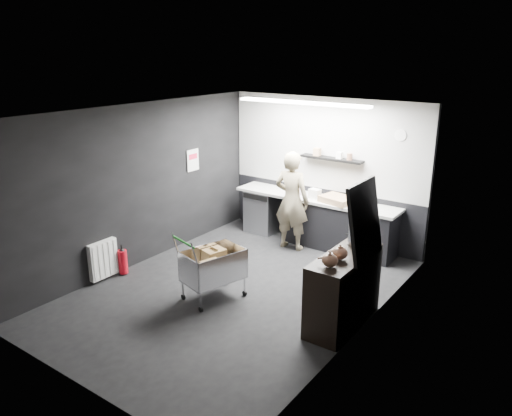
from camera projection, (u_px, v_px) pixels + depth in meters
The scene contains 22 objects.
floor at pixel (236, 291), 7.60m from camera, with size 5.50×5.50×0.00m, color black.
ceiling at pixel (233, 112), 6.77m from camera, with size 5.50×5.50×0.00m, color silver.
wall_back at pixel (324, 170), 9.32m from camera, with size 5.50×5.50×0.00m, color black.
wall_front at pixel (68, 274), 5.05m from camera, with size 5.50×5.50×0.00m, color black.
wall_left at pixel (139, 185), 8.29m from camera, with size 5.50×5.50×0.00m, color black.
wall_right at pixel (364, 235), 6.08m from camera, with size 5.50×5.50×0.00m, color black.
kitchen_wall_panel at pixel (325, 144), 9.15m from camera, with size 3.95×0.02×1.70m, color #B7B6B2.
dado_panel at pixel (322, 214), 9.56m from camera, with size 3.95×0.02×1.00m, color black.
floating_shelf at pixel (332, 159), 9.02m from camera, with size 1.20×0.22×0.04m, color black.
wall_clock at pixel (401, 135), 8.28m from camera, with size 0.20×0.20×0.03m, color white.
poster at pixel (193, 160), 9.22m from camera, with size 0.02×0.30×0.40m, color silver.
poster_red_band at pixel (193, 157), 9.20m from camera, with size 0.01×0.22×0.10m, color red.
radiator at pixel (103, 259), 7.86m from camera, with size 0.10×0.50×0.60m, color white.
ceiling_strip at pixel (302, 103), 8.22m from camera, with size 2.40×0.20×0.04m, color white.
prep_counter at pixel (321, 221), 9.26m from camera, with size 3.20×0.61×0.90m.
person at pixel (292, 201), 8.97m from camera, with size 0.66×0.43×1.82m, color #B8B192.
shopping_cart at pixel (213, 267), 7.25m from camera, with size 0.78×1.07×1.02m.
sideboard at pixel (346, 280), 6.54m from camera, with size 0.57×1.32×1.98m.
fire_extinguisher at pixel (123, 261), 8.09m from camera, with size 0.15×0.15×0.49m.
cardboard_box at pixel (337, 200), 8.88m from camera, with size 0.56×0.43×0.11m, color #A47F57.
pink_tub at pixel (298, 189), 9.37m from camera, with size 0.20×0.20×0.20m, color beige.
white_container at pixel (315, 194), 9.12m from camera, with size 0.20×0.15×0.17m, color white.
Camera 1 is at (4.22, -5.40, 3.53)m, focal length 35.00 mm.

